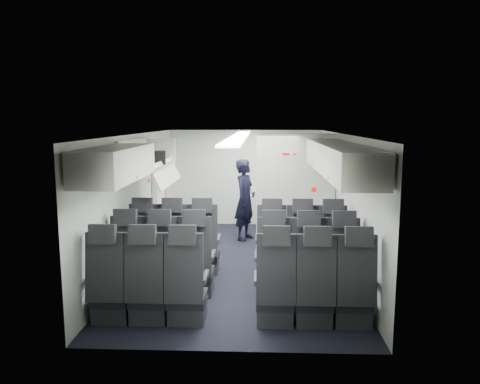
# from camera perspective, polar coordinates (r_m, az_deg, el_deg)

# --- Properties ---
(cabin_shell) EXTENTS (3.41, 6.01, 2.16)m
(cabin_shell) POSITION_cam_1_polar(r_m,az_deg,el_deg) (7.64, -0.12, -0.65)
(cabin_shell) COLOR black
(cabin_shell) RESTS_ON ground
(seat_row_front) EXTENTS (3.33, 0.56, 1.24)m
(seat_row_front) POSITION_cam_1_polar(r_m,az_deg,el_deg) (7.28, -0.30, -6.95)
(seat_row_front) COLOR black
(seat_row_front) RESTS_ON cabin_shell
(seat_row_mid) EXTENTS (3.33, 0.56, 1.24)m
(seat_row_mid) POSITION_cam_1_polar(r_m,az_deg,el_deg) (6.42, -0.67, -9.14)
(seat_row_mid) COLOR black
(seat_row_mid) RESTS_ON cabin_shell
(seat_row_rear) EXTENTS (3.33, 0.56, 1.24)m
(seat_row_rear) POSITION_cam_1_polar(r_m,az_deg,el_deg) (5.57, -1.17, -11.99)
(seat_row_rear) COLOR black
(seat_row_rear) RESTS_ON cabin_shell
(overhead_bin_left_rear) EXTENTS (0.53, 1.80, 0.40)m
(overhead_bin_left_rear) POSITION_cam_1_polar(r_m,az_deg,el_deg) (5.82, -14.93, 3.36)
(overhead_bin_left_rear) COLOR silver
(overhead_bin_left_rear) RESTS_ON cabin_shell
(overhead_bin_left_front_open) EXTENTS (0.64, 1.70, 0.72)m
(overhead_bin_left_front_open) POSITION_cam_1_polar(r_m,az_deg,el_deg) (7.52, -11.28, 3.73)
(overhead_bin_left_front_open) COLOR #9E9E93
(overhead_bin_left_front_open) RESTS_ON cabin_shell
(overhead_bin_right_rear) EXTENTS (0.53, 1.80, 0.40)m
(overhead_bin_right_rear) POSITION_cam_1_polar(r_m,az_deg,el_deg) (5.66, 13.31, 3.28)
(overhead_bin_right_rear) COLOR silver
(overhead_bin_right_rear) RESTS_ON cabin_shell
(overhead_bin_right_front) EXTENTS (0.53, 1.70, 0.40)m
(overhead_bin_right_front) POSITION_cam_1_polar(r_m,az_deg,el_deg) (7.38, 10.75, 4.61)
(overhead_bin_right_front) COLOR silver
(overhead_bin_right_front) RESTS_ON cabin_shell
(bulkhead_partition) EXTENTS (1.40, 0.15, 2.13)m
(bulkhead_partition) POSITION_cam_1_polar(r_m,az_deg,el_deg) (8.46, 6.76, -0.12)
(bulkhead_partition) COLOR silver
(bulkhead_partition) RESTS_ON cabin_shell
(galley_unit) EXTENTS (0.85, 0.52, 1.90)m
(galley_unit) POSITION_cam_1_polar(r_m,az_deg,el_deg) (10.37, 5.77, 0.85)
(galley_unit) COLOR #939399
(galley_unit) RESTS_ON cabin_shell
(boarding_door) EXTENTS (0.12, 1.27, 1.86)m
(boarding_door) POSITION_cam_1_polar(r_m,az_deg,el_deg) (9.40, -9.74, -0.03)
(boarding_door) COLOR silver
(boarding_door) RESTS_ON cabin_shell
(flight_attendant) EXTENTS (0.59, 0.69, 1.61)m
(flight_attendant) POSITION_cam_1_polar(r_m,az_deg,el_deg) (9.29, 0.64, -0.93)
(flight_attendant) COLOR black
(flight_attendant) RESTS_ON ground
(carry_on_bag) EXTENTS (0.41, 0.33, 0.22)m
(carry_on_bag) POSITION_cam_1_polar(r_m,az_deg,el_deg) (7.59, -10.45, 4.09)
(carry_on_bag) COLOR black
(carry_on_bag) RESTS_ON overhead_bin_left_front_open
(papers) EXTENTS (0.16, 0.11, 0.13)m
(papers) POSITION_cam_1_polar(r_m,az_deg,el_deg) (9.20, 1.81, 0.45)
(papers) COLOR white
(papers) RESTS_ON flight_attendant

